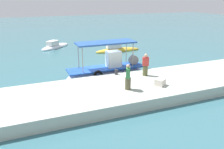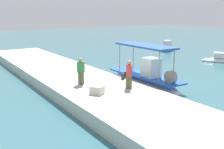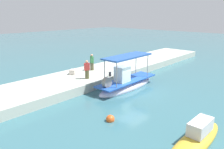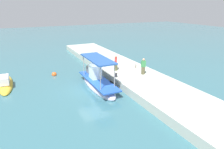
{
  "view_description": "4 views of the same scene",
  "coord_description": "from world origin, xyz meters",
  "px_view_note": "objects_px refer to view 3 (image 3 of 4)",
  "views": [
    {
      "loc": [
        -5.96,
        -16.81,
        6.15
      ],
      "look_at": [
        -0.33,
        -2.65,
        0.85
      ],
      "focal_mm": 36.25,
      "sensor_mm": 36.0,
      "label": 1
    },
    {
      "loc": [
        13.8,
        -12.3,
        5.02
      ],
      "look_at": [
        -0.13,
        -3.1,
        1.07
      ],
      "focal_mm": 43.29,
      "sensor_mm": 36.0,
      "label": 2
    },
    {
      "loc": [
        13.92,
        10.52,
        6.17
      ],
      "look_at": [
        0.13,
        -2.14,
        0.93
      ],
      "focal_mm": 35.28,
      "sensor_mm": 36.0,
      "label": 3
    },
    {
      "loc": [
        -16.04,
        5.89,
        7.21
      ],
      "look_at": [
        0.1,
        -1.99,
        1.03
      ],
      "focal_mm": 32.45,
      "sensor_mm": 36.0,
      "label": 4
    }
  ],
  "objects_px": {
    "fisherman_near_bollard": "(87,70)",
    "marker_buoy": "(110,119)",
    "main_fishing_boat": "(126,83)",
    "mooring_bollard": "(110,74)",
    "cargo_crate": "(73,72)",
    "fisherman_by_crate": "(92,63)",
    "moored_boat_far": "(195,140)"
  },
  "relations": [
    {
      "from": "marker_buoy",
      "to": "moored_boat_far",
      "type": "height_order",
      "value": "moored_boat_far"
    },
    {
      "from": "fisherman_by_crate",
      "to": "moored_boat_far",
      "type": "bearing_deg",
      "value": 69.85
    },
    {
      "from": "main_fishing_boat",
      "to": "moored_boat_far",
      "type": "bearing_deg",
      "value": 61.68
    },
    {
      "from": "mooring_bollard",
      "to": "fisherman_by_crate",
      "type": "bearing_deg",
      "value": -98.16
    },
    {
      "from": "fisherman_near_bollard",
      "to": "marker_buoy",
      "type": "bearing_deg",
      "value": 60.31
    },
    {
      "from": "main_fishing_boat",
      "to": "mooring_bollard",
      "type": "relative_size",
      "value": 16.65
    },
    {
      "from": "cargo_crate",
      "to": "moored_boat_far",
      "type": "xyz_separation_m",
      "value": [
        2.31,
        12.53,
        -0.75
      ]
    },
    {
      "from": "cargo_crate",
      "to": "marker_buoy",
      "type": "relative_size",
      "value": 1.25
    },
    {
      "from": "fisherman_by_crate",
      "to": "moored_boat_far",
      "type": "distance_m",
      "value": 13.21
    },
    {
      "from": "main_fishing_boat",
      "to": "mooring_bollard",
      "type": "bearing_deg",
      "value": -89.87
    },
    {
      "from": "fisherman_near_bollard",
      "to": "cargo_crate",
      "type": "bearing_deg",
      "value": -91.62
    },
    {
      "from": "main_fishing_boat",
      "to": "fisherman_by_crate",
      "type": "distance_m",
      "value": 4.79
    },
    {
      "from": "moored_boat_far",
      "to": "marker_buoy",
      "type": "bearing_deg",
      "value": -77.39
    },
    {
      "from": "fisherman_near_bollard",
      "to": "mooring_bollard",
      "type": "relative_size",
      "value": 4.14
    },
    {
      "from": "cargo_crate",
      "to": "moored_boat_far",
      "type": "height_order",
      "value": "cargo_crate"
    },
    {
      "from": "fisherman_near_bollard",
      "to": "moored_boat_far",
      "type": "height_order",
      "value": "fisherman_near_bollard"
    },
    {
      "from": "fisherman_by_crate",
      "to": "marker_buoy",
      "type": "bearing_deg",
      "value": 53.94
    },
    {
      "from": "fisherman_near_bollard",
      "to": "cargo_crate",
      "type": "height_order",
      "value": "fisherman_near_bollard"
    },
    {
      "from": "marker_buoy",
      "to": "moored_boat_far",
      "type": "distance_m",
      "value": 4.8
    },
    {
      "from": "cargo_crate",
      "to": "moored_boat_far",
      "type": "distance_m",
      "value": 12.76
    },
    {
      "from": "main_fishing_boat",
      "to": "moored_boat_far",
      "type": "height_order",
      "value": "main_fishing_boat"
    },
    {
      "from": "mooring_bollard",
      "to": "marker_buoy",
      "type": "xyz_separation_m",
      "value": [
        5.17,
        4.85,
        -0.81
      ]
    },
    {
      "from": "fisherman_by_crate",
      "to": "cargo_crate",
      "type": "relative_size",
      "value": 2.46
    },
    {
      "from": "cargo_crate",
      "to": "marker_buoy",
      "type": "bearing_deg",
      "value": 66.81
    },
    {
      "from": "fisherman_by_crate",
      "to": "marker_buoy",
      "type": "relative_size",
      "value": 3.06
    },
    {
      "from": "fisherman_near_bollard",
      "to": "marker_buoy",
      "type": "height_order",
      "value": "fisherman_near_bollard"
    },
    {
      "from": "cargo_crate",
      "to": "fisherman_near_bollard",
      "type": "bearing_deg",
      "value": 88.38
    },
    {
      "from": "main_fishing_boat",
      "to": "marker_buoy",
      "type": "bearing_deg",
      "value": 29.91
    },
    {
      "from": "main_fishing_boat",
      "to": "marker_buoy",
      "type": "relative_size",
      "value": 12.32
    },
    {
      "from": "moored_boat_far",
      "to": "fisherman_near_bollard",
      "type": "bearing_deg",
      "value": -102.15
    },
    {
      "from": "moored_boat_far",
      "to": "main_fishing_boat",
      "type": "bearing_deg",
      "value": -118.32
    },
    {
      "from": "main_fishing_boat",
      "to": "cargo_crate",
      "type": "xyz_separation_m",
      "value": [
        1.82,
        -4.87,
        0.45
      ]
    }
  ]
}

